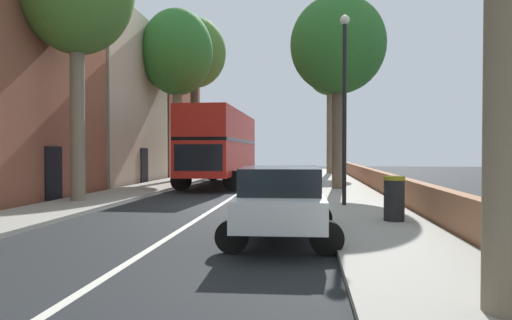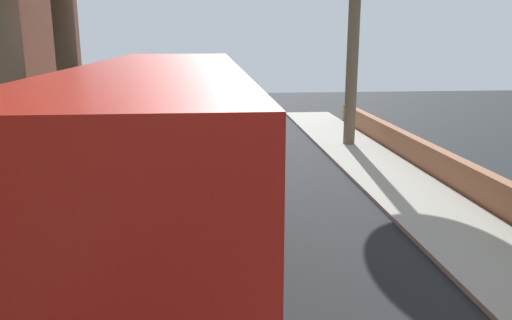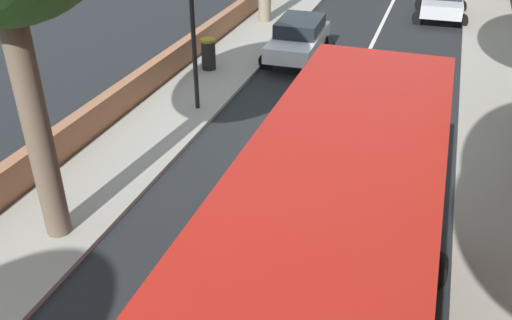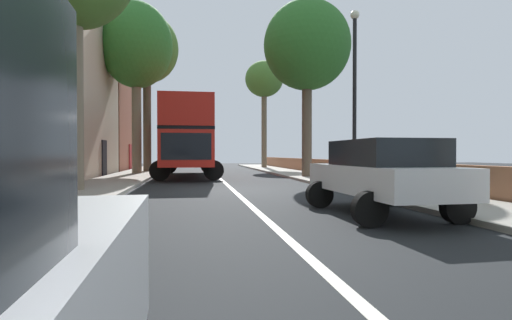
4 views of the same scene
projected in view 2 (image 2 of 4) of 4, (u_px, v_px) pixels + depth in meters
The scene contains 1 object.
double_decker_bus at pixel (165, 166), 8.70m from camera, with size 3.57×10.96×4.06m.
Camera 2 is at (-0.93, 0.33, 4.51)m, focal length 35.60 mm.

